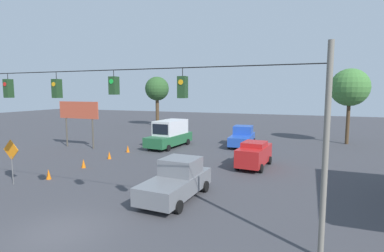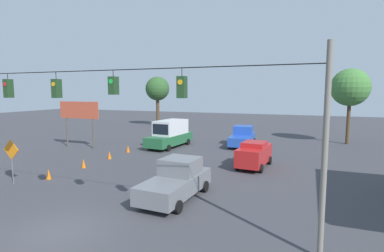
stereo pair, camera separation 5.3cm
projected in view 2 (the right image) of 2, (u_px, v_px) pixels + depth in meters
ground_plane at (57, 233)px, 12.32m from camera, size 140.00×140.00×0.00m
overhead_signal_span at (84, 116)px, 13.58m from camera, size 20.21×0.38×7.44m
box_truck_green_withflow_far at (170, 134)px, 31.44m from camera, size 2.92×6.48×2.80m
sedan_red_oncoming_far at (254, 154)px, 22.95m from camera, size 2.30×4.54×1.97m
pickup_truck_grey_crossing_near at (177, 180)px, 16.27m from camera, size 2.54×5.34×2.12m
pickup_truck_blue_oncoming_deep at (243, 137)px, 31.95m from camera, size 2.52×5.61×2.12m
traffic_cone_nearest at (49, 174)px, 19.84m from camera, size 0.32×0.32×0.68m
traffic_cone_second at (84, 163)px, 22.81m from camera, size 0.32×0.32×0.68m
traffic_cone_third at (109, 155)px, 25.85m from camera, size 0.32×0.32×0.68m
traffic_cone_fourth at (128, 149)px, 28.69m from camera, size 0.32×0.32×0.68m
traffic_cone_fifth at (146, 143)px, 31.71m from camera, size 0.32×0.32×0.68m
roadside_billboard at (79, 113)px, 30.87m from camera, size 4.89×0.16×4.77m
work_zone_sign at (11, 153)px, 18.55m from camera, size 1.27×0.06×2.84m
tree_horizon_left at (157, 89)px, 50.48m from camera, size 4.01×4.01×8.31m
tree_horizon_right at (350, 88)px, 32.57m from camera, size 4.09×4.09×8.30m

